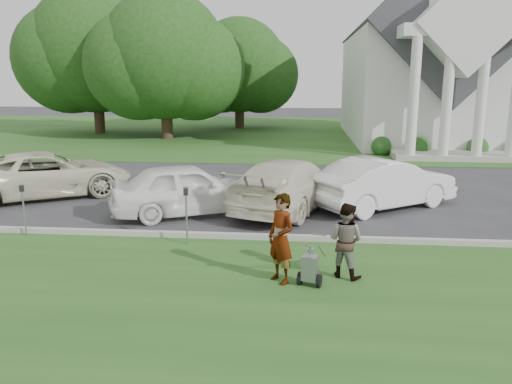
# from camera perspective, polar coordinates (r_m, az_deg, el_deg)

# --- Properties ---
(ground) EXTENTS (120.00, 120.00, 0.00)m
(ground) POSITION_cam_1_polar(r_m,az_deg,el_deg) (12.28, -0.63, -6.25)
(ground) COLOR #333335
(ground) RESTS_ON ground
(grass_strip) EXTENTS (80.00, 7.00, 0.01)m
(grass_strip) POSITION_cam_1_polar(r_m,az_deg,el_deg) (9.52, -2.52, -12.11)
(grass_strip) COLOR #2A511C
(grass_strip) RESTS_ON ground
(church_lawn) EXTENTS (80.00, 30.00, 0.01)m
(church_lawn) POSITION_cam_1_polar(r_m,az_deg,el_deg) (38.77, 3.48, 6.85)
(church_lawn) COLOR #2A511C
(church_lawn) RESTS_ON ground
(curb) EXTENTS (80.00, 0.18, 0.15)m
(curb) POSITION_cam_1_polar(r_m,az_deg,el_deg) (12.78, -0.38, -5.14)
(curb) COLOR #9E9E93
(curb) RESTS_ON ground
(church) EXTENTS (9.19, 19.00, 24.10)m
(church) POSITION_cam_1_polar(r_m,az_deg,el_deg) (35.58, 18.59, 15.27)
(church) COLOR white
(church) RESTS_ON ground
(tree_left) EXTENTS (10.63, 8.40, 9.71)m
(tree_left) POSITION_cam_1_polar(r_m,az_deg,el_deg) (34.79, -10.43, 14.41)
(tree_left) COLOR #332316
(tree_left) RESTS_ON ground
(tree_far) EXTENTS (11.64, 9.20, 10.73)m
(tree_far) POSITION_cam_1_polar(r_m,az_deg,el_deg) (39.61, -17.93, 14.64)
(tree_far) COLOR #332316
(tree_far) RESTS_ON ground
(tree_back) EXTENTS (9.61, 7.60, 8.89)m
(tree_back) POSITION_cam_1_polar(r_m,az_deg,el_deg) (41.87, -1.95, 13.78)
(tree_back) COLOR #332316
(tree_back) RESTS_ON ground
(striping_cart) EXTENTS (0.60, 0.98, 0.85)m
(striping_cart) POSITION_cam_1_polar(r_m,az_deg,el_deg) (9.98, 6.18, -8.70)
(striping_cart) COLOR black
(striping_cart) RESTS_ON ground
(person_left) EXTENTS (0.77, 0.78, 1.82)m
(person_left) POSITION_cam_1_polar(r_m,az_deg,el_deg) (9.93, 2.87, -5.41)
(person_left) COLOR #999999
(person_left) RESTS_ON ground
(person_right) EXTENTS (0.95, 0.89, 1.56)m
(person_right) POSITION_cam_1_polar(r_m,az_deg,el_deg) (10.39, 10.17, -5.52)
(person_right) COLOR #999999
(person_right) RESTS_ON ground
(parking_meter_near) EXTENTS (0.11, 0.10, 1.47)m
(parking_meter_near) POSITION_cam_1_polar(r_m,az_deg,el_deg) (12.26, -7.97, -1.89)
(parking_meter_near) COLOR gray
(parking_meter_near) RESTS_ON ground
(parking_meter_far) EXTENTS (0.10, 0.09, 1.37)m
(parking_meter_far) POSITION_cam_1_polar(r_m,az_deg,el_deg) (14.23, -25.07, -1.20)
(parking_meter_far) COLOR gray
(parking_meter_far) RESTS_ON ground
(car_a) EXTENTS (6.12, 5.14, 1.56)m
(car_a) POSITION_cam_1_polar(r_m,az_deg,el_deg) (18.76, -22.70, 1.88)
(car_a) COLOR beige
(car_a) RESTS_ON ground
(car_b) EXTENTS (4.96, 3.63, 1.57)m
(car_b) POSITION_cam_1_polar(r_m,az_deg,el_deg) (15.11, -7.80, 0.36)
(car_b) COLOR white
(car_b) RESTS_ON ground
(car_c) EXTENTS (4.01, 5.91, 1.59)m
(car_c) POSITION_cam_1_polar(r_m,az_deg,el_deg) (15.64, 3.75, 0.91)
(car_c) COLOR silver
(car_c) RESTS_ON ground
(car_d) EXTENTS (4.95, 4.18, 1.60)m
(car_d) POSITION_cam_1_polar(r_m,az_deg,el_deg) (16.23, 14.43, 0.99)
(car_d) COLOR white
(car_d) RESTS_ON ground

